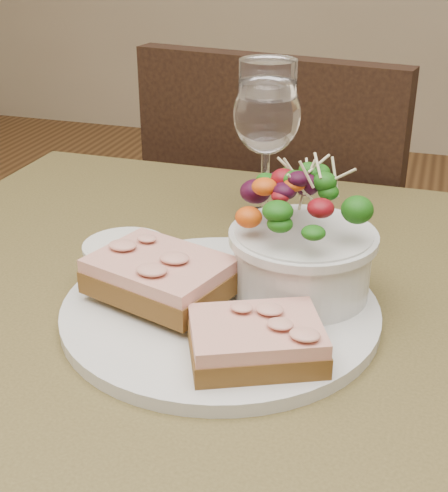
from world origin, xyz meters
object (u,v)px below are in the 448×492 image
(sandwich_front, at_px, (256,340))
(sandwich_back, at_px, (160,275))
(dinner_plate, at_px, (220,310))
(salad_bowl, at_px, (303,233))
(ramekin, at_px, (126,259))
(wine_glass, at_px, (267,119))
(chair_far, at_px, (294,351))
(cafe_table, at_px, (218,414))

(sandwich_front, xyz_separation_m, sandwich_back, (-0.11, 0.06, 0.01))
(dinner_plate, xyz_separation_m, salad_bowl, (0.06, 0.04, 0.07))
(sandwich_front, distance_m, ramekin, 0.18)
(sandwich_front, bearing_deg, salad_bowl, 59.54)
(salad_bowl, xyz_separation_m, wine_glass, (-0.08, 0.18, 0.05))
(salad_bowl, bearing_deg, dinner_plate, -144.93)
(dinner_plate, bearing_deg, ramekin, 168.13)
(chair_far, height_order, sandwich_back, chair_far)
(sandwich_back, height_order, salad_bowl, salad_bowl)
(sandwich_back, bearing_deg, ramekin, 165.57)
(ramekin, relative_size, salad_bowl, 0.59)
(sandwich_back, bearing_deg, cafe_table, 10.79)
(chair_far, bearing_deg, wine_glass, 103.92)
(cafe_table, height_order, chair_far, chair_far)
(salad_bowl, bearing_deg, sandwich_front, -95.98)
(chair_far, xyz_separation_m, wine_glass, (0.03, -0.41, 0.58))
(cafe_table, relative_size, chair_far, 0.89)
(ramekin, xyz_separation_m, wine_glass, (0.08, 0.20, 0.09))
(cafe_table, height_order, wine_glass, wine_glass)
(cafe_table, height_order, ramekin, ramekin)
(ramekin, distance_m, wine_glass, 0.24)
(sandwich_front, height_order, wine_glass, wine_glass)
(sandwich_front, height_order, ramekin, ramekin)
(chair_far, bearing_deg, salad_bowl, 110.31)
(sandwich_back, bearing_deg, chair_far, 106.68)
(sandwich_back, bearing_deg, sandwich_front, -12.89)
(chair_far, xyz_separation_m, salad_bowl, (0.11, -0.58, 0.53))
(cafe_table, xyz_separation_m, sandwich_back, (-0.06, 0.01, 0.14))
(dinner_plate, bearing_deg, salad_bowl, 35.07)
(cafe_table, xyz_separation_m, salad_bowl, (0.06, 0.06, 0.17))
(sandwich_back, xyz_separation_m, ramekin, (-0.05, 0.03, -0.00))
(cafe_table, xyz_separation_m, sandwich_front, (0.05, -0.06, 0.13))
(chair_far, height_order, salad_bowl, chair_far)
(cafe_table, relative_size, sandwich_front, 6.37)
(dinner_plate, height_order, salad_bowl, salad_bowl)
(chair_far, distance_m, sandwich_front, 0.85)
(sandwich_back, xyz_separation_m, salad_bowl, (0.12, 0.05, 0.03))
(dinner_plate, height_order, wine_glass, wine_glass)
(wine_glass, bearing_deg, chair_far, 94.55)
(chair_far, height_order, wine_glass, wine_glass)
(wine_glass, bearing_deg, cafe_table, -85.50)
(dinner_plate, relative_size, ramekin, 3.83)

